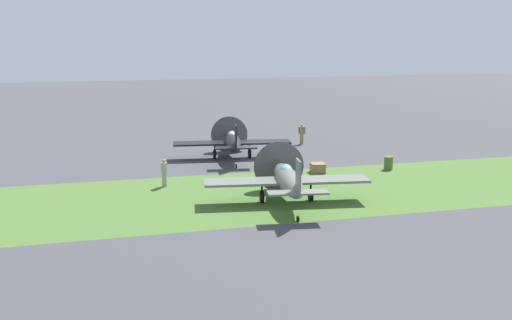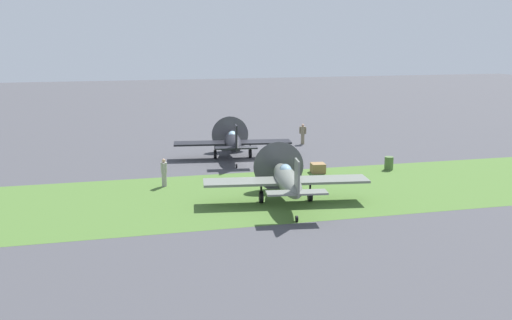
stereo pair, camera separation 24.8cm
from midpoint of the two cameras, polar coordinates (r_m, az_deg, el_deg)
The scene contains 8 objects.
ground_plane at distance 42.56m, azimuth -0.02°, elevation -0.05°, with size 160.00×160.00×0.00m, color #424247.
grass_verge at distance 34.09m, azimuth 3.69°, elevation -3.20°, with size 120.00×11.00×0.01m, color #476B2D.
airplane_lead at distance 42.95m, azimuth -2.12°, elevation 1.84°, with size 8.86×7.04×3.14m.
airplane_wingman at distance 31.53m, azimuth 3.29°, elevation -1.92°, with size 9.20×7.31×3.26m.
ground_crew_chief at distance 35.57m, azimuth -8.86°, elevation -1.16°, with size 0.38×0.62×1.73m.
ground_crew_mechanic at distance 48.94m, azimuth 4.78°, elevation 2.62°, with size 0.51×0.45×1.73m.
fuel_drum at distance 40.67m, azimuth 13.14°, elevation -0.31°, with size 0.60×0.60×0.90m, color #476633.
supply_crate at distance 38.99m, azimuth 6.31°, elevation -0.79°, with size 0.90×0.90×0.64m, color olive.
Camera 2 is at (-9.98, -40.37, 9.08)m, focal length 40.55 mm.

